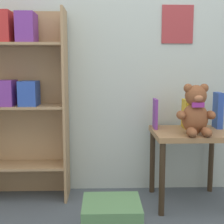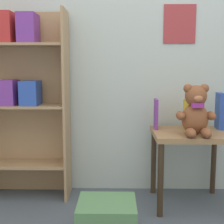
% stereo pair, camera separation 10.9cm
% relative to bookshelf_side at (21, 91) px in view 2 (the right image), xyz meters
% --- Properties ---
extents(wall_back, '(4.80, 0.07, 2.50)m').
position_rel_bookshelf_side_xyz_m(wall_back, '(0.91, 0.15, 0.44)').
color(wall_back, silver).
rests_on(wall_back, ground_plane).
extents(bookshelf_side, '(0.70, 0.26, 1.39)m').
position_rel_bookshelf_side_xyz_m(bookshelf_side, '(0.00, 0.00, 0.00)').
color(bookshelf_side, tan).
rests_on(bookshelf_side, ground_plane).
extents(display_table, '(0.53, 0.46, 0.53)m').
position_rel_bookshelf_side_xyz_m(display_table, '(1.24, -0.16, -0.36)').
color(display_table, '#9E754C').
rests_on(display_table, ground_plane).
extents(teddy_bear, '(0.26, 0.24, 0.34)m').
position_rel_bookshelf_side_xyz_m(teddy_bear, '(1.24, -0.27, -0.12)').
color(teddy_bear, brown).
rests_on(teddy_bear, display_table).
extents(book_standing_purple, '(0.02, 0.14, 0.22)m').
position_rel_bookshelf_side_xyz_m(book_standing_purple, '(1.00, -0.05, -0.16)').
color(book_standing_purple, purple).
rests_on(book_standing_purple, display_table).
extents(book_standing_yellow, '(0.04, 0.15, 0.21)m').
position_rel_bookshelf_side_xyz_m(book_standing_yellow, '(1.24, -0.05, -0.17)').
color(book_standing_yellow, gold).
rests_on(book_standing_yellow, display_table).
extents(book_standing_blue, '(0.05, 0.13, 0.26)m').
position_rel_bookshelf_side_xyz_m(book_standing_blue, '(1.47, -0.06, -0.14)').
color(book_standing_blue, '#2D51B7').
rests_on(book_standing_blue, display_table).
extents(storage_bin, '(0.33, 0.29, 0.23)m').
position_rel_bookshelf_side_xyz_m(storage_bin, '(0.66, -0.66, -0.69)').
color(storage_bin, '#568956').
rests_on(storage_bin, ground_plane).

